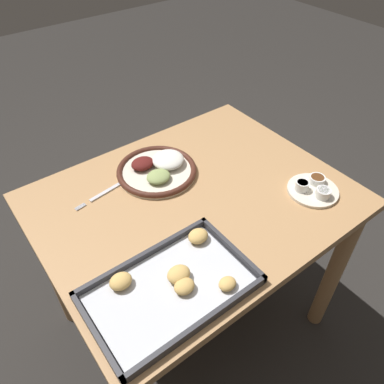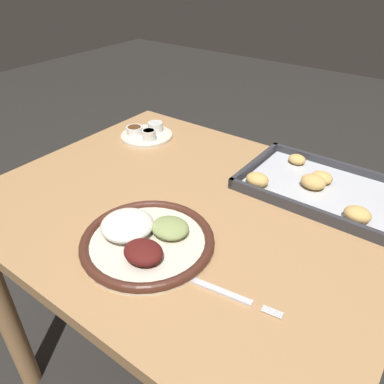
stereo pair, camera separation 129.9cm
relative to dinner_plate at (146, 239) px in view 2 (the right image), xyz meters
The scene contains 6 objects.
ground_plane 0.76m from the dinner_plate, 96.66° to the left, with size 8.00×8.00×0.00m, color #282623.
dining_table 0.23m from the dinner_plate, 96.66° to the left, with size 0.95×0.76×0.73m.
dinner_plate is the anchor object (origin of this frame).
fork 0.19m from the dinner_plate, ahead, with size 0.20×0.04×0.00m.
saucer_plate 0.51m from the dinner_plate, 132.03° to the left, with size 0.16×0.16×0.04m.
baking_tray 0.46m from the dinner_plate, 61.29° to the left, with size 0.41×0.26×0.04m.
Camera 2 is at (0.44, -0.58, 1.23)m, focal length 35.00 mm.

